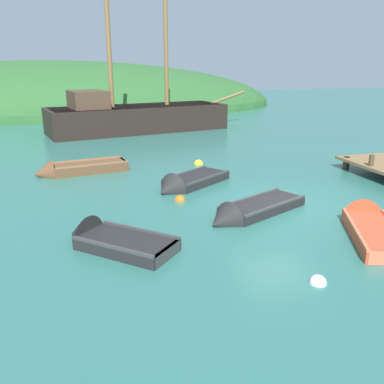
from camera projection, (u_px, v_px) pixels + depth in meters
ground_plane at (279, 205)px, 13.25m from camera, size 120.00×120.00×0.00m
shore_hill at (49, 108)px, 43.76m from camera, size 49.94×26.96×9.71m
sailing_ship at (136, 122)px, 27.95m from camera, size 14.80×6.24×11.99m
rowboat_outer_right at (109, 242)px, 10.29m from camera, size 3.01×2.94×1.17m
rowboat_far at (186, 184)px, 15.26m from camera, size 3.44×2.93×1.17m
rowboat_outer_left at (248, 213)px, 12.34m from camera, size 3.76×2.55×1.07m
rowboat_portside at (76, 170)px, 17.15m from camera, size 3.95×1.76×1.09m
rowboat_near_dock at (369, 227)px, 11.21m from camera, size 2.57×3.80×1.11m
buoy_yellow at (199, 164)px, 18.76m from camera, size 0.43×0.43×0.43m
buoy_white at (318, 283)px, 8.53m from camera, size 0.37×0.37×0.37m
buoy_orange at (180, 200)px, 13.73m from camera, size 0.36×0.36×0.36m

